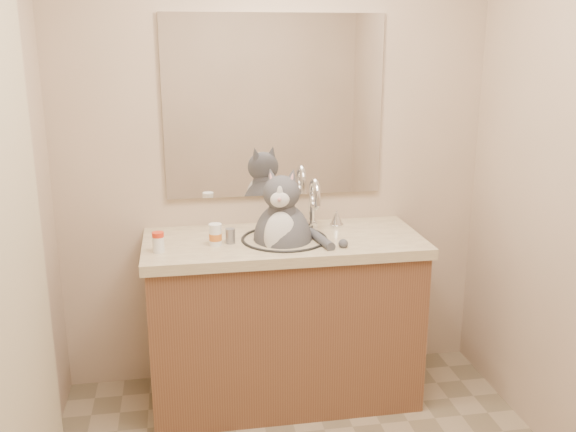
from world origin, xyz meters
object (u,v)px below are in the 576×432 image
(cat, at_px, (283,236))
(pill_bottle_orange, at_px, (215,235))
(pill_bottle_redcap, at_px, (158,242))
(grey_canister, at_px, (230,236))

(cat, bearing_deg, pill_bottle_orange, -160.15)
(cat, relative_size, pill_bottle_redcap, 6.05)
(pill_bottle_redcap, relative_size, grey_canister, 1.30)
(pill_bottle_orange, bearing_deg, pill_bottle_redcap, -168.25)
(pill_bottle_redcap, distance_m, pill_bottle_orange, 0.27)
(pill_bottle_orange, bearing_deg, cat, 4.54)
(pill_bottle_orange, relative_size, grey_canister, 1.44)
(grey_canister, bearing_deg, pill_bottle_orange, -164.99)
(pill_bottle_redcap, height_order, pill_bottle_orange, pill_bottle_orange)
(cat, height_order, grey_canister, cat)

